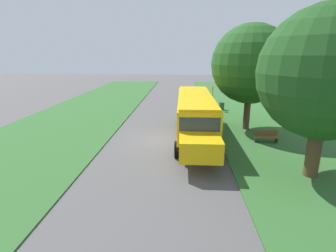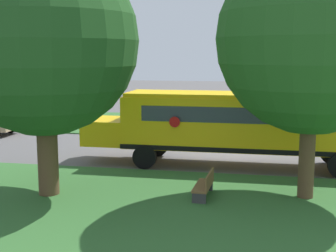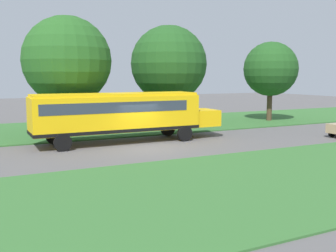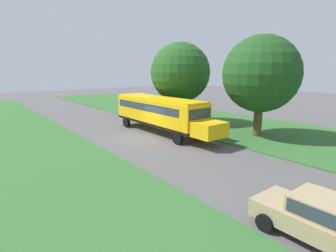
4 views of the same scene
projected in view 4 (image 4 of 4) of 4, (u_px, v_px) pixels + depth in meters
ground_plane at (144, 138)px, 21.78m from camera, size 120.00×120.00×0.00m
grass_verge at (223, 123)px, 27.81m from camera, size 12.00×80.00×0.08m
grass_far_side at (22, 160)px, 16.34m from camera, size 10.00×80.00×0.07m
school_bus at (160, 112)px, 23.28m from camera, size 2.85×12.42×3.16m
car_tan_nearest at (326, 219)px, 8.34m from camera, size 2.02×4.40×1.56m
oak_tree_beside_bus at (180, 73)px, 26.95m from camera, size 6.14×6.14×8.37m
oak_tree_roadside_mid at (262, 74)px, 21.30m from camera, size 6.23×6.23×8.35m
stop_sign at (129, 102)px, 32.26m from camera, size 0.08×0.68×2.74m
park_bench at (206, 123)px, 25.85m from camera, size 1.62×0.57×0.92m
trash_bin at (136, 111)px, 33.25m from camera, size 0.56×0.56×0.90m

